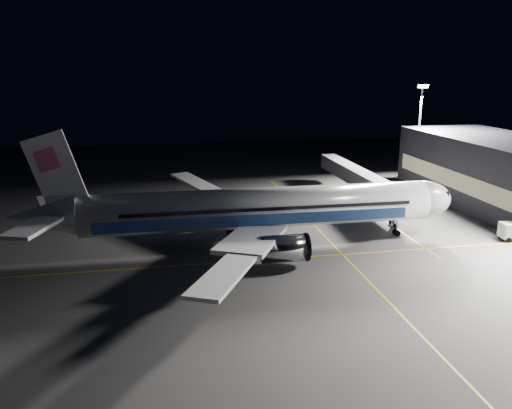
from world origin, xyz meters
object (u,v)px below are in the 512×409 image
Objects in this scene: baggage_tug at (249,217)px; safety_cone_b at (248,218)px; safety_cone_c at (215,216)px; airliner at (253,209)px; safety_cone_a at (273,218)px; floodlight_mast_north at (419,125)px; jet_bridge at (361,179)px.

safety_cone_b is at bearing 66.87° from baggage_tug.
safety_cone_b reaches higher than safety_cone_c.
airliner is 13.18m from safety_cone_a.
floodlight_mast_north is 49.91m from safety_cone_c.
safety_cone_a is at bearing 63.95° from airliner.
floodlight_mast_north is 31.83× the size of safety_cone_a.
baggage_tug is at bearing -92.62° from safety_cone_b.
airliner is at bearing -74.53° from safety_cone_c.
safety_cone_c is (-44.95, -17.99, -12.11)m from floodlight_mast_north.
airliner is 52.56m from floodlight_mast_north.
safety_cone_a is (-17.69, -7.04, -4.26)m from jet_bridge.
safety_cone_c is at bearing 156.82° from safety_cone_b.
jet_bridge is 52.89× the size of safety_cone_a.
baggage_tug is 4.18m from safety_cone_a.
safety_cone_b is (0.06, 1.26, -0.54)m from baggage_tug.
floodlight_mast_north is at bearing 30.44° from safety_cone_a.
safety_cone_c is at bearing -171.44° from jet_bridge.
floodlight_mast_north is 46.21m from safety_cone_b.
jet_bridge is 23.05m from safety_cone_b.
baggage_tug is 4.59× the size of safety_cone_a.
safety_cone_a is 1.22× the size of safety_cone_c.
airliner is at bearing -96.39° from safety_cone_b.
safety_cone_b is (1.32, 11.78, -4.88)m from airliner.
safety_cone_c is at bearing 105.47° from airliner.
safety_cone_a reaches higher than safety_cone_b.
safety_cone_a reaches higher than safety_cone_c.
airliner is 94.53× the size of safety_cone_a.
airliner reaches higher than baggage_tug.
floodlight_mast_north reaches higher than baggage_tug.
floodlight_mast_north reaches higher than safety_cone_c.
floodlight_mast_north is at bearing 37.74° from jet_bridge.
safety_cone_b is at bearing 83.61° from airliner.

